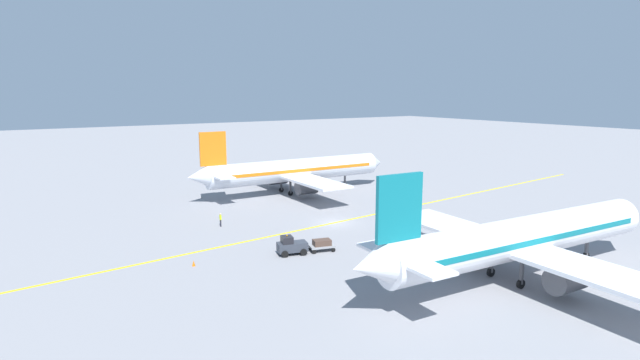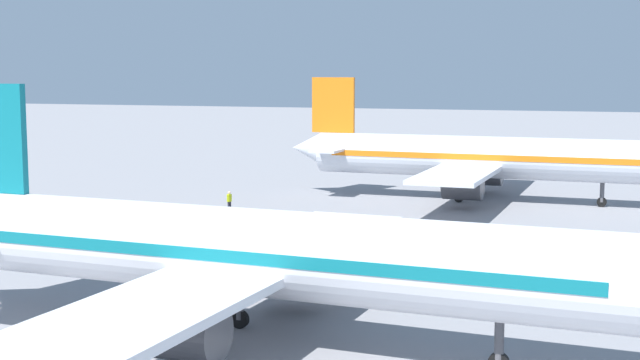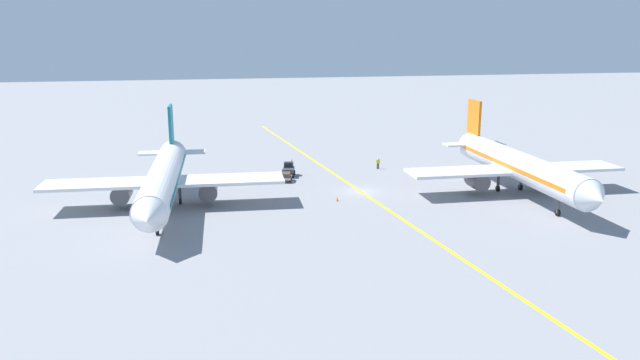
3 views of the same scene
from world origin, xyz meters
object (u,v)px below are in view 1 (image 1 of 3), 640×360
at_px(baggage_cart_trailing, 322,244).
at_px(baggage_tug_dark, 291,246).
at_px(traffic_cone_mid_apron, 379,223).
at_px(airplane_at_gate, 294,171).
at_px(traffic_cone_near_nose, 194,263).
at_px(airplane_adjacent_stand, 520,239).
at_px(ground_crew_worker, 220,219).

bearing_deg(baggage_cart_trailing, baggage_tug_dark, -104.68).
distance_m(baggage_cart_trailing, traffic_cone_mid_apron, 12.31).
distance_m(airplane_at_gate, traffic_cone_near_nose, 35.76).
bearing_deg(baggage_tug_dark, traffic_cone_near_nose, -102.09).
xyz_separation_m(traffic_cone_near_nose, traffic_cone_mid_apron, (-1.68, 24.17, 0.00)).
height_order(airplane_adjacent_stand, traffic_cone_mid_apron, airplane_adjacent_stand).
relative_size(airplane_at_gate, traffic_cone_near_nose, 64.49).
height_order(baggage_cart_trailing, ground_crew_worker, ground_crew_worker).
distance_m(baggage_tug_dark, traffic_cone_mid_apron, 15.09).
height_order(ground_crew_worker, traffic_cone_near_nose, ground_crew_worker).
xyz_separation_m(baggage_tug_dark, baggage_cart_trailing, (0.84, 3.19, -0.14)).
bearing_deg(ground_crew_worker, airplane_at_gate, 125.61).
bearing_deg(traffic_cone_mid_apron, traffic_cone_near_nose, -86.04).
bearing_deg(traffic_cone_near_nose, airplane_adjacent_stand, 50.64).
height_order(airplane_adjacent_stand, ground_crew_worker, airplane_adjacent_stand).
bearing_deg(traffic_cone_mid_apron, ground_crew_worker, -121.90).
bearing_deg(baggage_cart_trailing, ground_crew_worker, -160.76).
distance_m(baggage_cart_trailing, traffic_cone_near_nose, 13.09).
xyz_separation_m(baggage_tug_dark, traffic_cone_mid_apron, (-3.72, 14.61, -0.63)).
relative_size(baggage_cart_trailing, ground_crew_worker, 1.71).
relative_size(baggage_tug_dark, traffic_cone_mid_apron, 5.97).
distance_m(airplane_at_gate, traffic_cone_mid_apron, 23.47).
height_order(baggage_cart_trailing, traffic_cone_mid_apron, baggage_cart_trailing).
height_order(airplane_at_gate, traffic_cone_near_nose, airplane_at_gate).
height_order(airplane_adjacent_stand, baggage_tug_dark, airplane_adjacent_stand).
distance_m(airplane_adjacent_stand, traffic_cone_mid_apron, 20.89).
relative_size(airplane_at_gate, baggage_cart_trailing, 12.36).
distance_m(baggage_cart_trailing, ground_crew_worker, 15.79).
relative_size(airplane_adjacent_stand, baggage_cart_trailing, 12.38).
bearing_deg(traffic_cone_near_nose, baggage_tug_dark, 77.91).
bearing_deg(airplane_at_gate, airplane_adjacent_stand, -3.18).
bearing_deg(baggage_cart_trailing, traffic_cone_mid_apron, 111.76).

